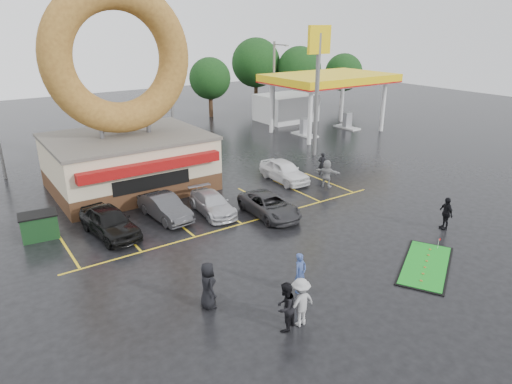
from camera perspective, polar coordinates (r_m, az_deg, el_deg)
ground at (r=23.61m, az=2.76°, el=-6.81°), size 120.00×120.00×0.00m
donut_shop at (r=31.82m, az=-16.02°, el=8.18°), size 10.20×8.70×13.50m
gas_station at (r=50.38m, az=6.70°, el=12.23°), size 12.30×13.65×5.90m
shell_sign at (r=38.69m, az=7.76°, el=15.21°), size 2.20×0.36×10.60m
streetlight_mid at (r=41.57m, az=-10.51°, el=11.81°), size 0.40×2.21×9.00m
streetlight_right at (r=48.49m, az=2.30°, el=13.32°), size 0.40×2.21×9.00m
tree_far_a at (r=60.92m, az=5.42°, el=15.10°), size 5.60×5.60×8.00m
tree_far_b at (r=63.55m, az=10.90°, el=14.46°), size 4.90×4.90×7.00m
tree_far_c at (r=61.64m, az=-0.00°, el=15.85°), size 6.30×6.30×9.00m
tree_far_d at (r=55.88m, az=-5.78°, el=13.93°), size 4.90×4.90×7.00m
car_black at (r=25.70m, az=-17.85°, el=-3.54°), size 2.43×4.82×1.57m
car_dgrey at (r=27.07m, az=-11.33°, el=-1.88°), size 1.89×4.38×1.40m
car_silver at (r=27.44m, az=-5.48°, el=-1.45°), size 2.10×4.38×1.23m
car_grey at (r=26.98m, az=1.69°, el=-1.69°), size 2.34×4.69×1.28m
car_white at (r=32.92m, az=3.54°, el=2.67°), size 2.00×4.56×1.53m
person_blue at (r=19.62m, az=5.55°, el=-10.01°), size 0.73×0.56×1.79m
person_blackjkt at (r=17.35m, az=3.67°, el=-14.13°), size 1.18×1.09×1.95m
person_hoodie at (r=17.63m, az=5.58°, el=-13.55°), size 1.30×0.78×1.96m
person_bystander at (r=18.61m, az=-6.05°, el=-11.53°), size 0.73×1.03×1.98m
person_cameraman at (r=27.25m, az=22.65°, el=-2.46°), size 0.84×1.18×1.86m
person_walker_near at (r=31.98m, az=8.83°, el=2.30°), size 1.42×1.84×1.94m
person_walker_far at (r=34.55m, az=8.29°, el=3.51°), size 0.74×0.71×1.71m
dumpster at (r=26.81m, az=-25.45°, el=-3.92°), size 1.92×1.39×1.30m
putting_green at (r=23.26m, az=20.45°, el=-8.55°), size 5.23×4.18×0.60m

